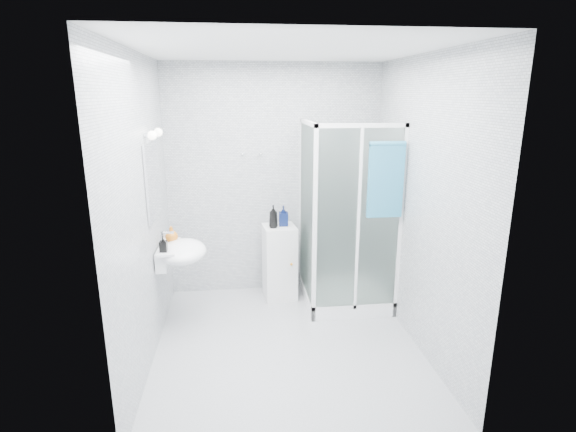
{
  "coord_description": "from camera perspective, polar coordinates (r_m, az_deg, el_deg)",
  "views": [
    {
      "loc": [
        -0.42,
        -3.71,
        2.26
      ],
      "look_at": [
        0.05,
        0.35,
        1.15
      ],
      "focal_mm": 28.0,
      "sensor_mm": 36.0,
      "label": 1
    }
  ],
  "objects": [
    {
      "name": "room",
      "position": [
        3.85,
        -0.14,
        0.77
      ],
      "size": [
        2.4,
        2.6,
        2.6
      ],
      "color": "silver",
      "rests_on": "ground"
    },
    {
      "name": "shower_enclosure",
      "position": [
        4.95,
        6.63,
        -6.39
      ],
      "size": [
        0.9,
        0.95,
        2.0
      ],
      "color": "white",
      "rests_on": "ground"
    },
    {
      "name": "wall_basin",
      "position": [
        4.44,
        -13.58,
        -4.47
      ],
      "size": [
        0.46,
        0.56,
        0.35
      ],
      "color": "white",
      "rests_on": "ground"
    },
    {
      "name": "mirror",
      "position": [
        4.29,
        -16.81,
        4.36
      ],
      "size": [
        0.02,
        0.6,
        0.7
      ],
      "primitive_type": "cube",
      "color": "white",
      "rests_on": "room"
    },
    {
      "name": "vanity_lights",
      "position": [
        4.23,
        -16.58,
        9.98
      ],
      "size": [
        0.1,
        0.4,
        0.08
      ],
      "color": "silver",
      "rests_on": "room"
    },
    {
      "name": "wall_hooks",
      "position": [
        5.01,
        -4.65,
        7.82
      ],
      "size": [
        0.23,
        0.06,
        0.03
      ],
      "color": "silver",
      "rests_on": "room"
    },
    {
      "name": "storage_cabinet",
      "position": [
        5.1,
        -1.07,
        -5.89
      ],
      "size": [
        0.38,
        0.39,
        0.85
      ],
      "rotation": [
        0.0,
        0.0,
        0.1
      ],
      "color": "white",
      "rests_on": "ground"
    },
    {
      "name": "hand_towel",
      "position": [
        4.38,
        12.32,
        4.72
      ],
      "size": [
        0.34,
        0.05,
        0.73
      ],
      "color": "teal",
      "rests_on": "shower_enclosure"
    },
    {
      "name": "shampoo_bottle_a",
      "position": [
        4.88,
        -1.88,
        -0.07
      ],
      "size": [
        0.11,
        0.12,
        0.25
      ],
      "primitive_type": "imported",
      "rotation": [
        0.0,
        0.0,
        -0.2
      ],
      "color": "black",
      "rests_on": "storage_cabinet"
    },
    {
      "name": "shampoo_bottle_b",
      "position": [
        4.97,
        -0.59,
        0.03
      ],
      "size": [
        0.1,
        0.11,
        0.22
      ],
      "primitive_type": "imported",
      "rotation": [
        0.0,
        0.0,
        -0.04
      ],
      "color": "#0A1640",
      "rests_on": "storage_cabinet"
    },
    {
      "name": "soap_dispenser_orange",
      "position": [
        4.52,
        -14.58,
        -2.26
      ],
      "size": [
        0.14,
        0.14,
        0.16
      ],
      "primitive_type": "imported",
      "rotation": [
        0.0,
        0.0,
        0.17
      ],
      "color": "#BE6516",
      "rests_on": "wall_basin"
    },
    {
      "name": "soap_dispenser_black",
      "position": [
        4.27,
        -15.56,
        -3.45
      ],
      "size": [
        0.07,
        0.07,
        0.15
      ],
      "primitive_type": "imported",
      "rotation": [
        0.0,
        0.0,
        -0.04
      ],
      "color": "black",
      "rests_on": "wall_basin"
    }
  ]
}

